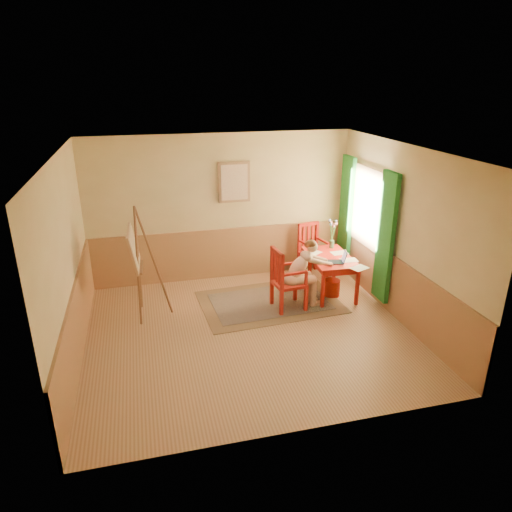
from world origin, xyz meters
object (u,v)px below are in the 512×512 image
object	(u,v)px
chair_back	(312,250)
easel	(136,253)
laptop	(338,260)
table	(330,261)
chair_left	(286,279)
figure	(302,271)

from	to	relation	value
chair_back	easel	size ratio (longest dim) A/B	0.55
laptop	chair_back	bearing A→B (deg)	90.37
laptop	easel	world-z (taller)	easel
table	laptop	world-z (taller)	laptop
table	easel	xyz separation A→B (m)	(-3.36, -0.04, 0.49)
chair_left	chair_back	bearing A→B (deg)	53.84
figure	easel	distance (m)	2.75
chair_left	figure	distance (m)	0.32
table	easel	bearing A→B (deg)	-179.28
laptop	easel	size ratio (longest dim) A/B	0.20
chair_left	chair_back	size ratio (longest dim) A/B	1.05
laptop	figure	bearing A→B (deg)	-173.19
table	chair_left	size ratio (longest dim) A/B	1.13
easel	chair_back	bearing A→B (deg)	15.82
table	easel	distance (m)	3.39
chair_left	figure	bearing A→B (deg)	3.98
chair_left	easel	size ratio (longest dim) A/B	0.58
table	laptop	bearing A→B (deg)	-88.62
table	chair_left	world-z (taller)	chair_left
table	chair_back	size ratio (longest dim) A/B	1.18
chair_left	easel	bearing A→B (deg)	171.47
figure	laptop	size ratio (longest dim) A/B	3.16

